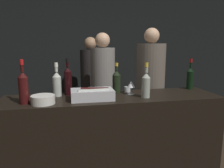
{
  "coord_description": "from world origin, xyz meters",
  "views": [
    {
      "loc": [
        -0.41,
        -1.76,
        1.57
      ],
      "look_at": [
        0.0,
        0.29,
        1.18
      ],
      "focal_mm": 35.0,
      "sensor_mm": 36.0,
      "label": 1
    }
  ],
  "objects": [
    {
      "name": "bar_counter",
      "position": [
        0.0,
        0.27,
        0.53
      ],
      "size": [
        2.12,
        0.54,
        1.06
      ],
      "color": "black",
      "rests_on": "ground_plane"
    },
    {
      "name": "wall_back_chalkboard",
      "position": [
        0.0,
        2.63,
        1.4
      ],
      "size": [
        6.4,
        0.06,
        2.8
      ],
      "color": "black",
      "rests_on": "ground_plane"
    },
    {
      "name": "red_wine_bottle_tall",
      "position": [
        -0.79,
        0.17,
        1.21
      ],
      "size": [
        0.08,
        0.08,
        0.38
      ],
      "color": "#380F0F",
      "rests_on": "bar_counter"
    },
    {
      "name": "bowl_white",
      "position": [
        -0.64,
        0.13,
        1.1
      ],
      "size": [
        0.2,
        0.2,
        0.07
      ],
      "color": "silver",
      "rests_on": "bar_counter"
    },
    {
      "name": "person_in_hoodie",
      "position": [
        -0.03,
        1.99,
        0.93
      ],
      "size": [
        0.36,
        0.36,
        1.67
      ],
      "rotation": [
        0.0,
        0.0,
        -1.73
      ],
      "color": "black",
      "rests_on": "ground_plane"
    },
    {
      "name": "red_wine_bottle_black_foil",
      "position": [
        -0.42,
        0.44,
        1.21
      ],
      "size": [
        0.07,
        0.07,
        0.37
      ],
      "color": "black",
      "rests_on": "bar_counter"
    },
    {
      "name": "champagne_bottle",
      "position": [
        0.08,
        0.44,
        1.18
      ],
      "size": [
        0.09,
        0.09,
        0.32
      ],
      "color": "black",
      "rests_on": "bar_counter"
    },
    {
      "name": "rose_wine_bottle",
      "position": [
        0.3,
        0.17,
        1.19
      ],
      "size": [
        0.08,
        0.08,
        0.34
      ],
      "color": "#9EA899",
      "rests_on": "bar_counter"
    },
    {
      "name": "wine_glass",
      "position": [
        0.2,
        0.32,
        1.16
      ],
      "size": [
        0.08,
        0.08,
        0.14
      ],
      "color": "silver",
      "rests_on": "bar_counter"
    },
    {
      "name": "white_wine_bottle",
      "position": [
        -0.53,
        0.4,
        1.19
      ],
      "size": [
        0.08,
        0.08,
        0.33
      ],
      "color": "#B2B7AD",
      "rests_on": "bar_counter"
    },
    {
      "name": "candle_votive",
      "position": [
        0.19,
        0.44,
        1.08
      ],
      "size": [
        0.07,
        0.07,
        0.06
      ],
      "color": "silver",
      "rests_on": "bar_counter"
    },
    {
      "name": "person_blond_tee",
      "position": [
        0.07,
        1.32,
        0.96
      ],
      "size": [
        0.35,
        0.35,
        1.72
      ],
      "rotation": [
        0.0,
        0.0,
        -0.54
      ],
      "color": "black",
      "rests_on": "ground_plane"
    },
    {
      "name": "ice_bin_with_bottles",
      "position": [
        -0.2,
        0.2,
        1.11
      ],
      "size": [
        0.39,
        0.23,
        0.11
      ],
      "color": "silver",
      "rests_on": "bar_counter"
    },
    {
      "name": "person_grey_polo",
      "position": [
        0.72,
        1.11,
        0.99
      ],
      "size": [
        0.4,
        0.4,
        1.78
      ],
      "rotation": [
        0.0,
        0.0,
        -0.43
      ],
      "color": "black",
      "rests_on": "ground_plane"
    },
    {
      "name": "red_wine_bottle_burgundy",
      "position": [
        0.93,
        0.45,
        1.19
      ],
      "size": [
        0.08,
        0.08,
        0.35
      ],
      "color": "black",
      "rests_on": "bar_counter"
    }
  ]
}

